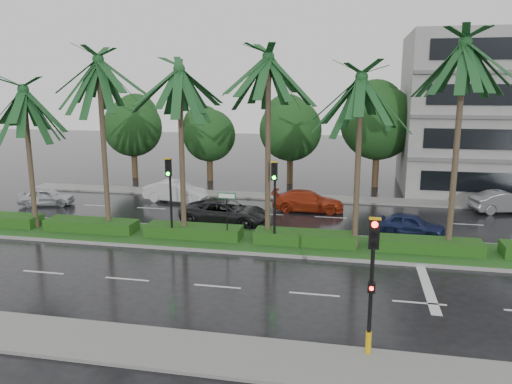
% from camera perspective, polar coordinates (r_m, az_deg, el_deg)
% --- Properties ---
extents(ground, '(120.00, 120.00, 0.00)m').
position_cam_1_polar(ground, '(25.53, -1.38, -6.47)').
color(ground, black).
rests_on(ground, ground).
extents(near_sidewalk, '(40.00, 2.40, 0.12)m').
position_cam_1_polar(near_sidewalk, '(16.54, -9.60, -17.30)').
color(near_sidewalk, slate).
rests_on(near_sidewalk, ground).
extents(far_sidewalk, '(40.00, 2.00, 0.12)m').
position_cam_1_polar(far_sidewalk, '(36.89, 2.74, -0.53)').
color(far_sidewalk, slate).
rests_on(far_sidewalk, ground).
extents(median, '(36.00, 4.00, 0.15)m').
position_cam_1_polar(median, '(26.43, -0.90, -5.63)').
color(median, gray).
rests_on(median, ground).
extents(hedge, '(35.20, 1.40, 0.60)m').
position_cam_1_polar(hedge, '(26.32, -0.91, -4.86)').
color(hedge, '#124212').
rests_on(hedge, median).
extents(lane_markings, '(34.00, 13.06, 0.01)m').
position_cam_1_polar(lane_markings, '(24.66, 5.34, -7.18)').
color(lane_markings, silver).
rests_on(lane_markings, ground).
extents(palm_row, '(26.30, 4.20, 10.69)m').
position_cam_1_polar(palm_row, '(25.48, -3.76, 12.65)').
color(palm_row, '#3A2C21').
rests_on(palm_row, median).
extents(signal_near, '(0.34, 0.45, 4.36)m').
position_cam_1_polar(signal_near, '(15.28, 13.08, -9.84)').
color(signal_near, black).
rests_on(signal_near, near_sidewalk).
extents(signal_median_left, '(0.34, 0.42, 4.36)m').
position_cam_1_polar(signal_median_left, '(26.17, -9.84, 0.62)').
color(signal_median_left, black).
rests_on(signal_median_left, median).
extents(signal_median_right, '(0.34, 0.42, 4.36)m').
position_cam_1_polar(signal_median_right, '(24.74, 2.12, 0.13)').
color(signal_median_right, black).
rests_on(signal_median_right, median).
extents(street_sign, '(0.95, 0.09, 2.60)m').
position_cam_1_polar(street_sign, '(25.62, -3.35, -1.47)').
color(street_sign, black).
rests_on(street_sign, median).
extents(bg_trees, '(33.27, 5.96, 8.61)m').
position_cam_1_polar(bg_trees, '(41.47, 6.17, 7.70)').
color(bg_trees, '#3A2C1A').
rests_on(bg_trees, ground).
extents(car_silver, '(2.36, 3.88, 1.24)m').
position_cam_1_polar(car_silver, '(37.24, -22.82, -0.48)').
color(car_silver, silver).
rests_on(car_silver, ground).
extents(car_white, '(2.09, 4.66, 1.48)m').
position_cam_1_polar(car_white, '(35.84, -9.16, 0.07)').
color(car_white, silver).
rests_on(car_white, ground).
extents(car_darkgrey, '(2.71, 5.42, 1.47)m').
position_cam_1_polar(car_darkgrey, '(29.69, -3.53, -2.33)').
color(car_darkgrey, black).
rests_on(car_darkgrey, ground).
extents(car_red, '(2.01, 4.73, 1.36)m').
position_cam_1_polar(car_red, '(32.94, 5.95, -1.02)').
color(car_red, '#A72D12').
rests_on(car_red, ground).
extents(car_blue, '(2.31, 3.92, 1.25)m').
position_cam_1_polar(car_blue, '(28.76, 17.25, -3.57)').
color(car_blue, navy).
rests_on(car_blue, ground).
extents(car_grey, '(2.62, 4.50, 1.40)m').
position_cam_1_polar(car_grey, '(36.18, 26.52, -1.03)').
color(car_grey, slate).
rests_on(car_grey, ground).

